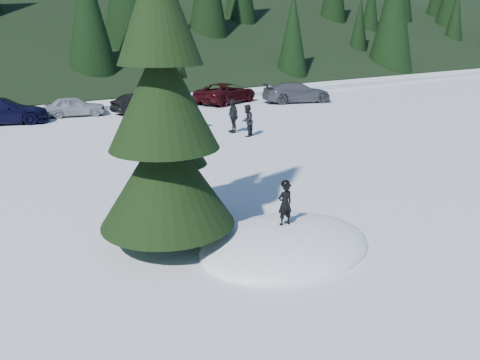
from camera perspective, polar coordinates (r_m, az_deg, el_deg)
ground at (r=11.51m, az=5.58°, el=-8.03°), size 200.00×200.00×0.00m
snow_mound at (r=11.51m, az=5.58°, el=-8.03°), size 4.48×3.52×0.96m
spruce_tall at (r=10.74m, az=-9.38°, el=8.56°), size 3.20×3.20×8.60m
spruce_short at (r=12.64m, az=-8.03°, el=4.33°), size 2.20×2.20×5.37m
child_skier at (r=11.32m, az=5.51°, el=-2.93°), size 0.42×0.31×1.06m
adult_0 at (r=23.39m, az=0.87°, el=7.25°), size 0.98×0.93×1.59m
adult_1 at (r=24.32m, az=-0.85°, el=7.80°), size 0.61×1.07×1.72m
adult_2 at (r=25.07m, az=-6.13°, el=8.12°), size 1.36×1.18×1.83m
car_3 at (r=30.01m, az=-27.12°, el=7.51°), size 5.48×3.74×1.47m
car_4 at (r=31.04m, az=-19.52°, el=8.47°), size 3.88×2.44×1.23m
car_5 at (r=31.24m, az=-12.01°, el=9.13°), size 3.89×1.86×1.23m
car_6 at (r=35.01m, az=-1.71°, el=10.56°), size 5.78×3.96×1.47m
car_7 at (r=35.59m, az=6.94°, el=10.57°), size 5.56×3.81×1.49m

